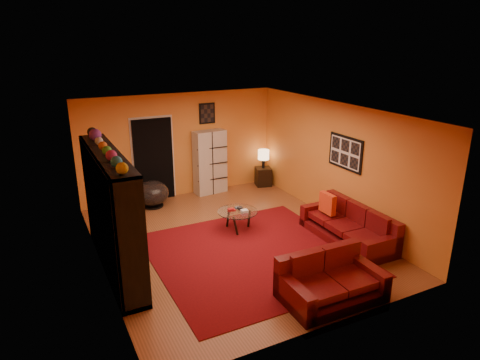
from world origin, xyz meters
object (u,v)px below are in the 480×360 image
entertainment_unit (111,212)px  loveseat (329,280)px  bowl_chair (152,193)px  sofa (351,227)px  tv (114,212)px  storage_cabinet (210,162)px  side_table (263,177)px  table_lamp (264,155)px  coffee_table (238,213)px

entertainment_unit → loveseat: entertainment_unit is taller
bowl_chair → sofa: bearing=-49.2°
tv → storage_cabinet: (2.95, 2.72, -0.19)m
sofa → entertainment_unit: bearing=167.7°
entertainment_unit → sofa: 4.59m
side_table → table_lamp: size_ratio=1.00×
entertainment_unit → table_lamp: (4.50, 2.66, -0.19)m
entertainment_unit → loveseat: 3.76m
sofa → storage_cabinet: bearing=111.1°
storage_cabinet → side_table: bearing=-11.2°
bowl_chair → side_table: 3.14m
coffee_table → storage_cabinet: (0.40, 2.39, 0.44)m
entertainment_unit → coffee_table: entertainment_unit is taller
coffee_table → loveseat: bearing=-86.4°
loveseat → side_table: 5.36m
bowl_chair → loveseat: bearing=-74.0°
coffee_table → table_lamp: 2.98m
sofa → table_lamp: table_lamp is taller
loveseat → storage_cabinet: storage_cabinet is taller
side_table → bowl_chair: bearing=-177.1°
entertainment_unit → tv: 0.10m
loveseat → storage_cabinet: size_ratio=0.95×
coffee_table → entertainment_unit: bearing=-171.1°
table_lamp → side_table: bearing=0.0°
entertainment_unit → coffee_table: (2.60, 0.41, -0.67)m
loveseat → coffee_table: 2.83m
entertainment_unit → bowl_chair: bearing=61.3°
entertainment_unit → storage_cabinet: entertainment_unit is taller
loveseat → coffee_table: (-0.18, 2.82, 0.10)m
entertainment_unit → storage_cabinet: (3.00, 2.80, -0.23)m
storage_cabinet → coffee_table: bearing=-105.2°
side_table → table_lamp: bearing=0.0°
sofa → coffee_table: sofa is taller
tv → sofa: size_ratio=0.48×
table_lamp → sofa: bearing=-91.5°
coffee_table → side_table: size_ratio=1.68×
tv → bowl_chair: tv is taller
tv → side_table: size_ratio=2.02×
loveseat → table_lamp: (1.73, 5.07, 0.57)m
loveseat → side_table: bearing=-17.7°
storage_cabinet → bowl_chair: bearing=-175.4°
loveseat → table_lamp: size_ratio=3.12×
coffee_table → sofa: bearing=-38.4°
tv → coffee_table: bearing=-82.6°
table_lamp → storage_cabinet: bearing=174.7°
loveseat → storage_cabinet: 5.25m
bowl_chair → side_table: (3.14, 0.16, -0.09)m
loveseat → side_table: size_ratio=3.14×
sofa → loveseat: size_ratio=1.34×
loveseat → coffee_table: bearing=4.7°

